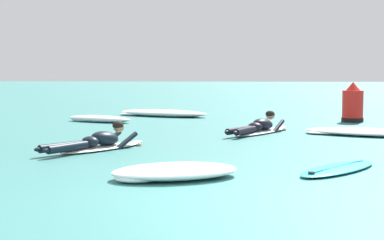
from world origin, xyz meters
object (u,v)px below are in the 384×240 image
(surfer_far, at_px, (260,127))
(surfer_near, at_px, (98,142))
(channel_marker_buoy, at_px, (353,106))
(drifting_surfboard, at_px, (338,169))

(surfer_far, bearing_deg, surfer_near, -133.25)
(channel_marker_buoy, bearing_deg, surfer_near, -130.98)
(drifting_surfboard, bearing_deg, channel_marker_buoy, 79.04)
(surfer_near, relative_size, surfer_far, 0.90)
(surfer_near, bearing_deg, drifting_surfboard, -24.78)
(surfer_near, xyz_separation_m, surfer_far, (2.96, 3.15, -0.00))
(surfer_near, bearing_deg, channel_marker_buoy, 49.02)
(surfer_far, xyz_separation_m, channel_marker_buoy, (2.64, 3.30, 0.32))
(surfer_far, relative_size, drifting_surfboard, 1.40)
(drifting_surfboard, height_order, channel_marker_buoy, channel_marker_buoy)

